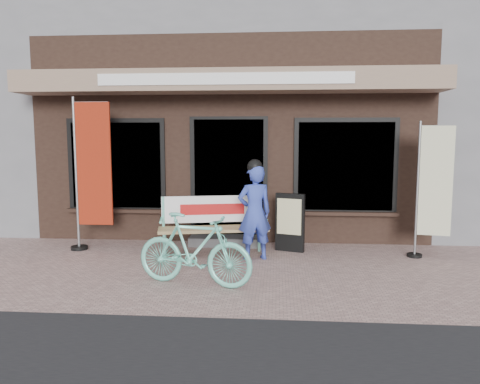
# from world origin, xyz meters

# --- Properties ---
(ground) EXTENTS (70.00, 70.00, 0.00)m
(ground) POSITION_xyz_m (0.00, 0.00, 0.00)
(ground) COLOR tan
(ground) RESTS_ON ground
(storefront) EXTENTS (7.00, 6.77, 6.00)m
(storefront) POSITION_xyz_m (0.00, 4.96, 2.99)
(storefront) COLOR black
(storefront) RESTS_ON ground
(bench) EXTENTS (1.75, 0.77, 0.92)m
(bench) POSITION_xyz_m (-0.16, 1.10, 0.54)
(bench) COLOR #6ED8BF
(bench) RESTS_ON ground
(person) EXTENTS (0.61, 0.51, 1.53)m
(person) POSITION_xyz_m (0.51, 0.86, 0.75)
(person) COLOR #3245AE
(person) RESTS_ON ground
(bicycle) EXTENTS (1.58, 0.77, 0.92)m
(bicycle) POSITION_xyz_m (-0.18, -0.45, 0.46)
(bicycle) COLOR #6ED8BF
(bicycle) RESTS_ON ground
(nobori_red) EXTENTS (0.73, 0.27, 2.49)m
(nobori_red) POSITION_xyz_m (-2.17, 1.24, 1.28)
(nobori_red) COLOR gray
(nobori_red) RESTS_ON ground
(nobori_cream) EXTENTS (0.62, 0.27, 2.09)m
(nobori_cream) POSITION_xyz_m (3.19, 1.15, 1.08)
(nobori_cream) COLOR gray
(nobori_cream) RESTS_ON ground
(menu_stand) EXTENTS (0.48, 0.24, 0.95)m
(menu_stand) POSITION_xyz_m (1.05, 1.40, 0.49)
(menu_stand) COLOR black
(menu_stand) RESTS_ON ground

